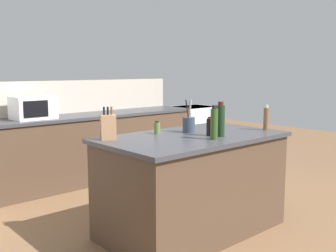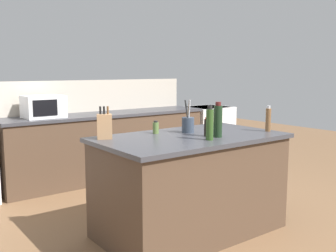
{
  "view_description": "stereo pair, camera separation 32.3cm",
  "coord_description": "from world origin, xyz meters",
  "px_view_note": "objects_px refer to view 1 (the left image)",
  "views": [
    {
      "loc": [
        -2.58,
        -2.56,
        1.55
      ],
      "look_at": [
        0.0,
        0.35,
        0.99
      ],
      "focal_mm": 42.0,
      "sensor_mm": 36.0,
      "label": 1
    },
    {
      "loc": [
        -2.33,
        -2.76,
        1.55
      ],
      "look_at": [
        0.0,
        0.35,
        0.99
      ],
      "focal_mm": 42.0,
      "sensor_mm": 36.0,
      "label": 2
    }
  ],
  "objects_px": {
    "wine_bottle": "(221,120)",
    "knife_block": "(108,127)",
    "pepper_grinder": "(266,118)",
    "range_oven": "(193,132)",
    "microwave": "(33,108)",
    "spice_jar_oregano": "(157,128)",
    "olive_oil_bottle": "(214,123)",
    "soy_sauce_bottle": "(209,127)",
    "utensil_crock": "(189,124)"
  },
  "relations": [
    {
      "from": "wine_bottle",
      "to": "knife_block",
      "type": "bearing_deg",
      "value": 148.22
    },
    {
      "from": "wine_bottle",
      "to": "pepper_grinder",
      "type": "bearing_deg",
      "value": -4.94
    },
    {
      "from": "range_oven",
      "to": "knife_block",
      "type": "xyz_separation_m",
      "value": [
        -2.96,
        -1.87,
        0.59
      ]
    },
    {
      "from": "range_oven",
      "to": "pepper_grinder",
      "type": "relative_size",
      "value": 3.58
    },
    {
      "from": "knife_block",
      "to": "pepper_grinder",
      "type": "xyz_separation_m",
      "value": [
        1.5,
        -0.59,
        0.01
      ]
    },
    {
      "from": "wine_bottle",
      "to": "microwave",
      "type": "bearing_deg",
      "value": 107.34
    },
    {
      "from": "spice_jar_oregano",
      "to": "pepper_grinder",
      "type": "distance_m",
      "value": 1.12
    },
    {
      "from": "olive_oil_bottle",
      "to": "wine_bottle",
      "type": "xyz_separation_m",
      "value": [
        0.16,
        0.07,
        0.01
      ]
    },
    {
      "from": "range_oven",
      "to": "pepper_grinder",
      "type": "height_order",
      "value": "pepper_grinder"
    },
    {
      "from": "range_oven",
      "to": "spice_jar_oregano",
      "type": "bearing_deg",
      "value": -141.81
    },
    {
      "from": "spice_jar_oregano",
      "to": "soy_sauce_bottle",
      "type": "bearing_deg",
      "value": -54.66
    },
    {
      "from": "spice_jar_oregano",
      "to": "knife_block",
      "type": "bearing_deg",
      "value": 176.35
    },
    {
      "from": "range_oven",
      "to": "soy_sauce_bottle",
      "type": "height_order",
      "value": "soy_sauce_bottle"
    },
    {
      "from": "range_oven",
      "to": "microwave",
      "type": "relative_size",
      "value": 1.87
    },
    {
      "from": "range_oven",
      "to": "spice_jar_oregano",
      "type": "height_order",
      "value": "spice_jar_oregano"
    },
    {
      "from": "knife_block",
      "to": "utensil_crock",
      "type": "xyz_separation_m",
      "value": [
        0.81,
        -0.18,
        -0.03
      ]
    },
    {
      "from": "pepper_grinder",
      "to": "soy_sauce_bottle",
      "type": "distance_m",
      "value": 0.7
    },
    {
      "from": "pepper_grinder",
      "to": "microwave",
      "type": "bearing_deg",
      "value": 119.4
    },
    {
      "from": "spice_jar_oregano",
      "to": "utensil_crock",
      "type": "bearing_deg",
      "value": -27.27
    },
    {
      "from": "spice_jar_oregano",
      "to": "wine_bottle",
      "type": "relative_size",
      "value": 0.39
    },
    {
      "from": "knife_block",
      "to": "olive_oil_bottle",
      "type": "bearing_deg",
      "value": -15.3
    },
    {
      "from": "knife_block",
      "to": "soy_sauce_bottle",
      "type": "xyz_separation_m",
      "value": [
        0.82,
        -0.44,
        -0.03
      ]
    },
    {
      "from": "utensil_crock",
      "to": "olive_oil_bottle",
      "type": "height_order",
      "value": "utensil_crock"
    },
    {
      "from": "knife_block",
      "to": "wine_bottle",
      "type": "bearing_deg",
      "value": -6.46
    },
    {
      "from": "microwave",
      "to": "olive_oil_bottle",
      "type": "xyz_separation_m",
      "value": [
        0.59,
        -2.48,
        -0.0
      ]
    },
    {
      "from": "soy_sauce_bottle",
      "to": "microwave",
      "type": "bearing_deg",
      "value": 106.96
    },
    {
      "from": "microwave",
      "to": "wine_bottle",
      "type": "relative_size",
      "value": 1.53
    },
    {
      "from": "range_oven",
      "to": "pepper_grinder",
      "type": "xyz_separation_m",
      "value": [
        -1.45,
        -2.47,
        0.59
      ]
    },
    {
      "from": "spice_jar_oregano",
      "to": "soy_sauce_bottle",
      "type": "xyz_separation_m",
      "value": [
        0.29,
        -0.41,
        0.03
      ]
    },
    {
      "from": "soy_sauce_bottle",
      "to": "spice_jar_oregano",
      "type": "bearing_deg",
      "value": 125.34
    },
    {
      "from": "knife_block",
      "to": "olive_oil_bottle",
      "type": "xyz_separation_m",
      "value": [
        0.7,
        -0.6,
        0.03
      ]
    },
    {
      "from": "utensil_crock",
      "to": "knife_block",
      "type": "bearing_deg",
      "value": 167.57
    },
    {
      "from": "microwave",
      "to": "olive_oil_bottle",
      "type": "relative_size",
      "value": 1.63
    },
    {
      "from": "pepper_grinder",
      "to": "utensil_crock",
      "type": "bearing_deg",
      "value": 149.14
    },
    {
      "from": "range_oven",
      "to": "soy_sauce_bottle",
      "type": "bearing_deg",
      "value": -132.65
    },
    {
      "from": "knife_block",
      "to": "wine_bottle",
      "type": "relative_size",
      "value": 0.9
    },
    {
      "from": "wine_bottle",
      "to": "olive_oil_bottle",
      "type": "bearing_deg",
      "value": -157.74
    },
    {
      "from": "microwave",
      "to": "pepper_grinder",
      "type": "bearing_deg",
      "value": -60.6
    },
    {
      "from": "utensil_crock",
      "to": "spice_jar_oregano",
      "type": "bearing_deg",
      "value": 152.73
    },
    {
      "from": "microwave",
      "to": "pepper_grinder",
      "type": "height_order",
      "value": "microwave"
    },
    {
      "from": "range_oven",
      "to": "utensil_crock",
      "type": "height_order",
      "value": "utensil_crock"
    },
    {
      "from": "spice_jar_oregano",
      "to": "wine_bottle",
      "type": "height_order",
      "value": "wine_bottle"
    },
    {
      "from": "soy_sauce_bottle",
      "to": "wine_bottle",
      "type": "distance_m",
      "value": 0.12
    },
    {
      "from": "knife_block",
      "to": "soy_sauce_bottle",
      "type": "bearing_deg",
      "value": -3.07
    },
    {
      "from": "knife_block",
      "to": "spice_jar_oregano",
      "type": "bearing_deg",
      "value": 21.67
    },
    {
      "from": "pepper_grinder",
      "to": "olive_oil_bottle",
      "type": "height_order",
      "value": "olive_oil_bottle"
    },
    {
      "from": "knife_block",
      "to": "pepper_grinder",
      "type": "relative_size",
      "value": 1.13
    },
    {
      "from": "spice_jar_oregano",
      "to": "wine_bottle",
      "type": "xyz_separation_m",
      "value": [
        0.34,
        -0.5,
        0.09
      ]
    },
    {
      "from": "utensil_crock",
      "to": "spice_jar_oregano",
      "type": "height_order",
      "value": "utensil_crock"
    },
    {
      "from": "spice_jar_oregano",
      "to": "soy_sauce_bottle",
      "type": "relative_size",
      "value": 0.7
    }
  ]
}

